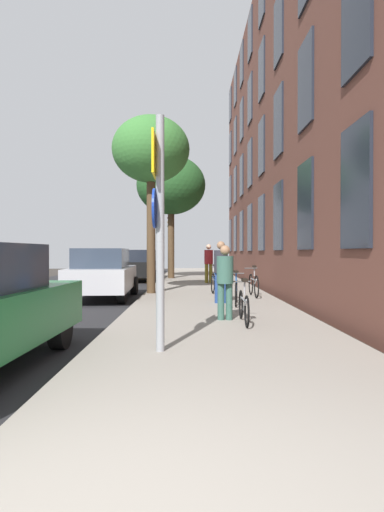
{
  "coord_description": "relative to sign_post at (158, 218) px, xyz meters",
  "views": [
    {
      "loc": [
        0.52,
        -2.07,
        1.52
      ],
      "look_at": [
        0.63,
        12.57,
        1.38
      ],
      "focal_mm": 29.1,
      "sensor_mm": 36.0,
      "label": 1
    }
  ],
  "objects": [
    {
      "name": "car_2",
      "position": [
        -2.09,
        15.84,
        -1.16
      ],
      "size": [
        1.98,
        4.4,
        1.62
      ],
      "color": "black",
      "rests_on": "road_asphalt"
    },
    {
      "name": "sidewalk",
      "position": [
        1.01,
        11.23,
        -1.95
      ],
      "size": [
        4.2,
        38.0,
        0.12
      ],
      "primitive_type": "cube",
      "color": "gray",
      "rests_on": "ground"
    },
    {
      "name": "sign_post",
      "position": [
        0.0,
        0.0,
        0.0
      ],
      "size": [
        0.16,
        0.6,
        3.32
      ],
      "color": "gray",
      "rests_on": "sidewalk"
    },
    {
      "name": "traffic_light",
      "position": [
        -0.63,
        19.73,
        0.65
      ],
      "size": [
        0.43,
        0.24,
        3.7
      ],
      "color": "black",
      "rests_on": "sidewalk"
    },
    {
      "name": "ground_plane",
      "position": [
        -2.49,
        11.23,
        -2.01
      ],
      "size": [
        41.8,
        41.8,
        0.0
      ],
      "primitive_type": "plane",
      "color": "#332D28"
    },
    {
      "name": "pedestrian_2",
      "position": [
        1.33,
        13.0,
        -0.88
      ],
      "size": [
        0.52,
        0.52,
        1.75
      ],
      "color": "olive",
      "rests_on": "sidewalk"
    },
    {
      "name": "bicycle_0",
      "position": [
        1.51,
        2.3,
        -1.54
      ],
      "size": [
        0.42,
        1.65,
        0.89
      ],
      "color": "black",
      "rests_on": "sidewalk"
    },
    {
      "name": "bicycle_4",
      "position": [
        1.75,
        12.33,
        -1.53
      ],
      "size": [
        0.42,
        1.61,
        0.91
      ],
      "color": "black",
      "rests_on": "sidewalk"
    },
    {
      "name": "pedestrian_1",
      "position": [
        1.31,
        5.5,
        -0.92
      ],
      "size": [
        0.5,
        0.5,
        1.7
      ],
      "color": "navy",
      "rests_on": "sidewalk"
    },
    {
      "name": "tree_near",
      "position": [
        -0.86,
        8.3,
        2.94
      ],
      "size": [
        2.63,
        2.63,
        6.01
      ],
      "color": "#4C3823",
      "rests_on": "sidewalk"
    },
    {
      "name": "building_facade",
      "position": [
        3.6,
        10.73,
        4.6
      ],
      "size": [
        0.56,
        27.0,
        13.18
      ],
      "color": "brown",
      "rests_on": "ground"
    },
    {
      "name": "bicycle_1",
      "position": [
        1.69,
        5.18,
        -1.53
      ],
      "size": [
        0.42,
        1.65,
        0.92
      ],
      "color": "black",
      "rests_on": "sidewalk"
    },
    {
      "name": "bicycle_2",
      "position": [
        2.46,
        7.15,
        -1.5
      ],
      "size": [
        0.42,
        1.7,
        0.98
      ],
      "color": "black",
      "rests_on": "sidewalk"
    },
    {
      "name": "road_asphalt",
      "position": [
        -4.59,
        11.23,
        -2.0
      ],
      "size": [
        7.0,
        38.0,
        0.01
      ],
      "primitive_type": "cube",
      "color": "#232326",
      "rests_on": "ground"
    },
    {
      "name": "tree_far",
      "position": [
        -0.53,
        16.49,
        3.08
      ],
      "size": [
        3.7,
        3.7,
        6.57
      ],
      "color": "#4C3823",
      "rests_on": "sidewalk"
    },
    {
      "name": "car_1",
      "position": [
        -2.33,
        7.51,
        -1.16
      ],
      "size": [
        1.99,
        4.31,
        1.62
      ],
      "color": "#B7B7BC",
      "rests_on": "road_asphalt"
    },
    {
      "name": "car_3",
      "position": [
        -2.64,
        24.17,
        -1.16
      ],
      "size": [
        1.84,
        4.45,
        1.62
      ],
      "color": "orange",
      "rests_on": "road_asphalt"
    },
    {
      "name": "bicycle_3",
      "position": [
        1.35,
        8.63,
        -1.5
      ],
      "size": [
        0.52,
        1.69,
        0.97
      ],
      "color": "black",
      "rests_on": "sidewalk"
    },
    {
      "name": "pedestrian_0",
      "position": [
        1.18,
        2.69,
        -1.01
      ],
      "size": [
        0.48,
        0.48,
        1.54
      ],
      "color": "#33594C",
      "rests_on": "sidewalk"
    }
  ]
}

